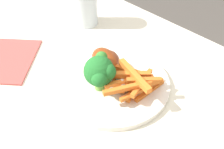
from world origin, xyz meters
TOP-DOWN VIEW (x-y plane):
  - dining_table at (0.00, 0.00)m, footprint 1.26×0.65m
  - dinner_plate at (0.02, 0.02)m, footprint 0.25×0.25m
  - broccoli_floret_front at (0.02, -0.02)m, footprint 0.07×0.06m
  - broccoli_floret_middle at (0.01, -0.01)m, footprint 0.05×0.05m
  - carrot_fries_pile at (0.07, 0.03)m, footprint 0.13×0.14m
  - chicken_drumstick_near at (-0.01, 0.03)m, footprint 0.13×0.07m
  - chicken_drumstick_far at (-0.01, 0.03)m, footprint 0.10×0.10m
  - water_glass at (-0.22, 0.14)m, footprint 0.07×0.07m
  - napkin at (-0.22, -0.11)m, footprint 0.22×0.22m

SIDE VIEW (x-z plane):
  - dining_table at x=0.00m, z-range 0.26..1.01m
  - napkin at x=-0.22m, z-range 0.75..0.76m
  - dinner_plate at x=0.02m, z-range 0.75..0.77m
  - chicken_drumstick_far at x=-0.01m, z-range 0.77..0.81m
  - carrot_fries_pile at x=0.07m, z-range 0.76..0.81m
  - chicken_drumstick_near at x=-0.01m, z-range 0.77..0.81m
  - broccoli_floret_middle at x=0.01m, z-range 0.78..0.85m
  - broccoli_floret_front at x=0.02m, z-range 0.77..0.85m
  - water_glass at x=-0.22m, z-range 0.75..0.88m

